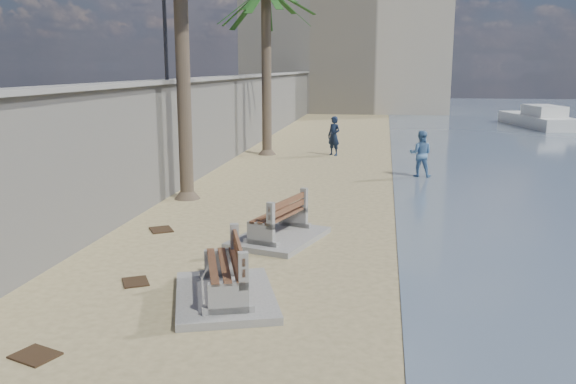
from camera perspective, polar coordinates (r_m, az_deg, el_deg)
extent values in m
cube|color=gray|center=(27.40, -5.53, 6.87)|extent=(0.45, 70.00, 3.50)
cube|color=gray|center=(27.31, -5.61, 10.64)|extent=(0.80, 70.00, 0.12)
cube|color=#B7AA93|center=(58.63, 5.57, 14.52)|extent=(18.00, 12.00, 14.00)
cube|color=gray|center=(10.85, -5.90, -9.69)|extent=(2.37, 2.87, 0.13)
cube|color=gray|center=(14.34, -0.85, -4.30)|extent=(2.29, 2.80, 0.13)
cylinder|color=brown|center=(18.68, -9.80, 11.34)|extent=(0.42, 0.42, 7.91)
cylinder|color=brown|center=(28.11, -2.02, 11.01)|extent=(0.44, 0.44, 7.39)
imported|color=#141F37|center=(28.03, 4.32, 5.52)|extent=(0.90, 0.85, 2.06)
imported|color=#527CAA|center=(22.99, 12.32, 3.74)|extent=(0.99, 0.81, 1.90)
cube|color=#382616|center=(9.57, -22.58, -13.94)|extent=(0.74, 0.66, 0.03)
cube|color=#382616|center=(15.56, -11.77, -3.46)|extent=(0.77, 0.81, 0.03)
cube|color=#382616|center=(11.99, -14.08, -8.16)|extent=(0.68, 0.72, 0.03)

